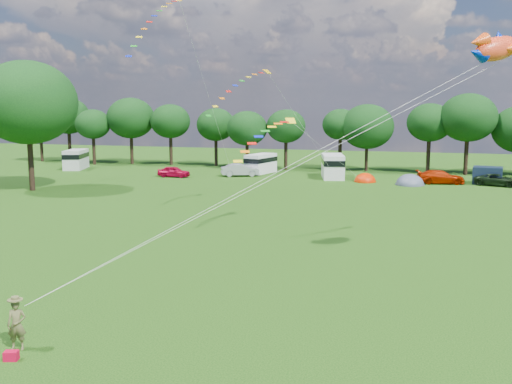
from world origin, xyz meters
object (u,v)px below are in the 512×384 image
(tent_greyblue, at_px, (410,185))
(fish_kite, at_px, (493,48))
(car_b, at_px, (240,170))
(car_d, at_px, (498,180))
(campervan_a, at_px, (76,159))
(car_a, at_px, (174,172))
(car_c, at_px, (440,177))
(kite_flyer, at_px, (17,325))
(campervan_b, at_px, (261,163))
(campervan_c, at_px, (333,165))
(tent_orange, at_px, (365,182))
(big_tree, at_px, (27,103))

(tent_greyblue, xyz_separation_m, fish_kite, (4.15, -34.75, 11.43))
(car_b, height_order, car_d, car_b)
(car_b, relative_size, campervan_a, 0.76)
(car_a, xyz_separation_m, car_c, (31.38, 2.74, 0.09))
(car_a, relative_size, fish_kite, 1.33)
(car_c, height_order, car_d, car_c)
(tent_greyblue, height_order, kite_flyer, kite_flyer)
(campervan_b, height_order, fish_kite, fish_kite)
(campervan_c, bearing_deg, kite_flyer, 163.40)
(car_b, distance_m, campervan_c, 11.45)
(car_b, height_order, tent_greyblue, car_b)
(campervan_b, distance_m, tent_orange, 14.78)
(car_b, distance_m, tent_greyblue, 20.64)
(car_b, xyz_separation_m, campervan_c, (11.33, 1.48, 0.75))
(tent_greyblue, bearing_deg, fish_kite, -83.19)
(car_b, xyz_separation_m, car_d, (29.79, -0.44, -0.12))
(big_tree, xyz_separation_m, fish_kite, (41.81, -19.61, 2.44))
(campervan_c, bearing_deg, car_a, 90.84)
(fish_kite, bearing_deg, tent_greyblue, 54.84)
(big_tree, height_order, tent_greyblue, big_tree)
(campervan_a, xyz_separation_m, campervan_c, (35.76, -0.04, 0.10))
(campervan_c, distance_m, kite_flyer, 52.51)
(campervan_b, bearing_deg, fish_kite, -136.27)
(campervan_a, bearing_deg, car_b, -111.94)
(car_c, xyz_separation_m, kite_flyer, (-15.99, -50.56, 0.16))
(car_b, distance_m, campervan_b, 4.22)
(campervan_c, height_order, kite_flyer, campervan_c)
(car_a, distance_m, campervan_a, 17.46)
(car_b, xyz_separation_m, tent_orange, (15.47, -0.95, -0.77))
(big_tree, height_order, fish_kite, big_tree)
(kite_flyer, bearing_deg, tent_orange, 60.25)
(kite_flyer, bearing_deg, car_c, 51.44)
(big_tree, relative_size, tent_orange, 4.74)
(car_d, bearing_deg, car_c, 106.66)
(big_tree, height_order, tent_orange, big_tree)
(big_tree, height_order, car_a, big_tree)
(tent_greyblue, bearing_deg, campervan_b, 162.02)
(kite_flyer, bearing_deg, big_tree, 105.66)
(fish_kite, bearing_deg, campervan_a, 99.90)
(campervan_a, bearing_deg, campervan_c, -108.45)
(car_a, height_order, campervan_c, campervan_c)
(car_b, relative_size, campervan_c, 0.72)
(campervan_b, distance_m, kite_flyer, 55.14)
(campervan_c, xyz_separation_m, tent_orange, (4.14, -2.42, -1.51))
(car_d, relative_size, tent_greyblue, 1.39)
(car_b, distance_m, car_c, 23.78)
(tent_orange, bearing_deg, car_d, 2.02)
(tent_orange, bearing_deg, kite_flyer, -98.75)
(car_d, height_order, fish_kite, fish_kite)
(tent_greyblue, bearing_deg, campervan_c, 157.80)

